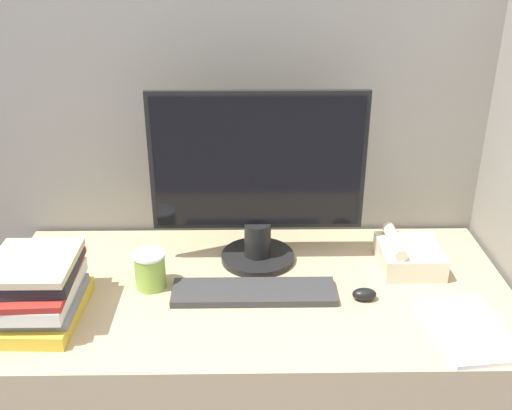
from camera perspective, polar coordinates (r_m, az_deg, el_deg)
cubicle_panel_rear at (r=2.01m, az=-0.35°, el=-0.15°), size 1.85×0.04×1.70m
desk at (r=1.95m, az=-0.19°, el=-17.57°), size 1.45×0.71×0.78m
monitor at (r=1.72m, az=0.16°, el=2.17°), size 0.62×0.22×0.52m
keyboard at (r=1.67m, az=-0.19°, el=-8.30°), size 0.45×0.12×0.02m
mouse at (r=1.67m, az=10.28°, el=-8.36°), size 0.07×0.04×0.03m
coffee_cup at (r=1.71m, az=-10.06°, el=-6.12°), size 0.09×0.09×0.11m
book_stack at (r=1.65m, az=-19.96°, el=-7.52°), size 0.21×0.31×0.17m
desk_telephone at (r=1.84m, az=14.29°, el=-4.63°), size 0.18×0.20×0.10m
paper_pile at (r=1.63m, az=19.57°, el=-11.10°), size 0.21×0.29×0.01m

